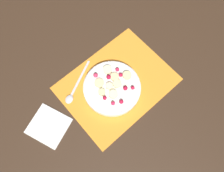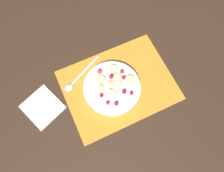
# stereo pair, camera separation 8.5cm
# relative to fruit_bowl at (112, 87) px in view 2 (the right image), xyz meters

# --- Properties ---
(ground_plane) EXTENTS (3.00, 3.00, 0.00)m
(ground_plane) POSITION_rel_fruit_bowl_xyz_m (0.03, 0.01, -0.03)
(ground_plane) COLOR #382619
(placemat) EXTENTS (0.44, 0.33, 0.01)m
(placemat) POSITION_rel_fruit_bowl_xyz_m (0.03, 0.01, -0.02)
(placemat) COLOR orange
(placemat) RESTS_ON ground_plane
(fruit_bowl) EXTENTS (0.23, 0.23, 0.05)m
(fruit_bowl) POSITION_rel_fruit_bowl_xyz_m (0.00, 0.00, 0.00)
(fruit_bowl) COLOR white
(fruit_bowl) RESTS_ON placemat
(spoon) EXTENTS (0.19, 0.11, 0.01)m
(spoon) POSITION_rel_fruit_bowl_xyz_m (-0.12, 0.10, -0.02)
(spoon) COLOR silver
(spoon) RESTS_ON placemat
(napkin) EXTENTS (0.17, 0.18, 0.01)m
(napkin) POSITION_rel_fruit_bowl_xyz_m (-0.28, 0.05, -0.02)
(napkin) COLOR white
(napkin) RESTS_ON ground_plane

